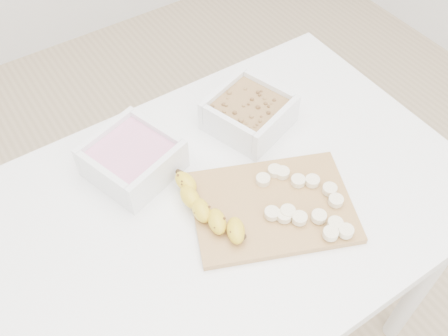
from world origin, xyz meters
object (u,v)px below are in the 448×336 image
cutting_board (272,206)px  banana (209,209)px  bowl_granola (249,112)px  table (231,220)px  bowl_yogurt (132,158)px

cutting_board → banana: bearing=156.5°
bowl_granola → table: bearing=-134.9°
banana → bowl_granola: bearing=42.1°
table → cutting_board: (0.05, -0.07, 0.10)m
table → bowl_yogurt: 0.26m
table → cutting_board: size_ratio=3.11×
bowl_yogurt → bowl_granola: bowl_yogurt is taller
bowl_yogurt → banana: (0.07, -0.19, -0.01)m
table → bowl_granola: bearing=45.1°
cutting_board → banana: (-0.12, 0.05, 0.02)m
bowl_granola → banana: 0.28m
bowl_yogurt → banana: size_ratio=1.05×
table → bowl_yogurt: bowl_yogurt is taller
bowl_granola → banana: bowl_granola is taller
bowl_yogurt → cutting_board: (0.19, -0.25, -0.03)m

